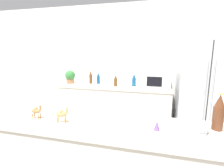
{
  "coord_description": "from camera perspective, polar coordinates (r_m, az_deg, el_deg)",
  "views": [
    {
      "loc": [
        0.32,
        -0.91,
        1.62
      ],
      "look_at": [
        -0.3,
        1.44,
        1.15
      ],
      "focal_mm": 28.0,
      "sensor_mm": 36.0,
      "label": 1
    }
  ],
  "objects": [
    {
      "name": "wall_back",
      "position": [
        3.67,
        9.78,
        5.38
      ],
      "size": [
        8.0,
        0.06,
        2.55
      ],
      "color": "white",
      "rests_on": "ground_plane"
    },
    {
      "name": "paper_towel_roll",
      "position": [
        3.67,
        -10.35,
        1.92
      ],
      "size": [
        0.12,
        0.12,
        0.25
      ],
      "color": "white",
      "rests_on": "back_counter"
    },
    {
      "name": "potted_plant",
      "position": [
        3.78,
        -13.49,
        2.39
      ],
      "size": [
        0.21,
        0.21,
        0.27
      ],
      "color": "#9E6B47",
      "rests_on": "back_counter"
    },
    {
      "name": "camel_figurine",
      "position": [
        1.82,
        -23.43,
        -7.98
      ],
      "size": [
        0.11,
        0.05,
        0.14
      ],
      "color": "olive",
      "rests_on": "bar_counter"
    },
    {
      "name": "back_bottle_2",
      "position": [
        3.65,
        -4.49,
        1.92
      ],
      "size": [
        0.07,
        0.07,
        0.24
      ],
      "color": "navy",
      "rests_on": "back_counter"
    },
    {
      "name": "microwave",
      "position": [
        3.37,
        14.45,
        1.26
      ],
      "size": [
        0.48,
        0.37,
        0.28
      ],
      "color": "white",
      "rests_on": "back_counter"
    },
    {
      "name": "camel_figurine_second",
      "position": [
        1.65,
        -16.09,
        -9.3
      ],
      "size": [
        0.12,
        0.08,
        0.15
      ],
      "color": "tan",
      "rests_on": "bar_counter"
    },
    {
      "name": "wise_man_figurine_crimson",
      "position": [
        1.51,
        14.45,
        -12.65
      ],
      "size": [
        0.05,
        0.05,
        0.12
      ],
      "color": "#6B4784",
      "rests_on": "bar_counter"
    },
    {
      "name": "back_bottle_3",
      "position": [
        3.37,
        1.16,
        1.08
      ],
      "size": [
        0.07,
        0.07,
        0.23
      ],
      "color": "brown",
      "rests_on": "back_counter"
    },
    {
      "name": "back_bottle_1",
      "position": [
        3.68,
        -6.97,
        2.2
      ],
      "size": [
        0.06,
        0.06,
        0.28
      ],
      "color": "brown",
      "rests_on": "back_counter"
    },
    {
      "name": "back_counter",
      "position": [
        3.6,
        0.74,
        -7.74
      ],
      "size": [
        2.2,
        0.63,
        0.93
      ],
      "color": "silver",
      "rests_on": "ground_plane"
    },
    {
      "name": "back_bottle_0",
      "position": [
        3.42,
        7.18,
        1.26
      ],
      "size": [
        0.08,
        0.08,
        0.25
      ],
      "color": "navy",
      "rests_on": "back_counter"
    },
    {
      "name": "refrigerator",
      "position": [
        3.41,
        27.44,
        -2.48
      ],
      "size": [
        0.83,
        0.72,
        1.81
      ],
      "color": "silver",
      "rests_on": "ground_plane"
    },
    {
      "name": "wine_bottle",
      "position": [
        1.68,
        31.46,
        -8.0
      ],
      "size": [
        0.09,
        0.09,
        0.31
      ],
      "color": "#562D19",
      "rests_on": "bar_counter"
    },
    {
      "name": "fruit_bowl",
      "position": [
        1.59,
        25.17,
        -12.8
      ],
      "size": [
        0.22,
        0.22,
        0.06
      ],
      "color": "#B7BABF",
      "rests_on": "bar_counter"
    }
  ]
}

